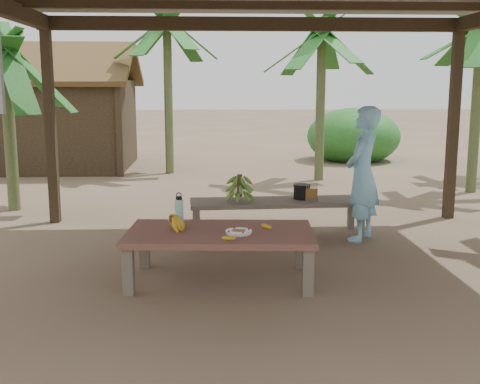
{
  "coord_description": "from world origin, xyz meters",
  "views": [
    {
      "loc": [
        -0.64,
        -6.03,
        1.9
      ],
      "look_at": [
        -0.32,
        0.09,
        0.8
      ],
      "focal_mm": 45.0,
      "sensor_mm": 36.0,
      "label": 1
    }
  ],
  "objects_px": {
    "plate": "(239,232)",
    "bench": "(277,205)",
    "cooking_pot": "(302,192)",
    "work_table": "(220,237)",
    "water_flask": "(179,211)",
    "woman": "(363,174)",
    "ripe_banana_bunch": "(171,222)"
  },
  "relations": [
    {
      "from": "plate",
      "to": "bench",
      "type": "bearing_deg",
      "value": 73.04
    },
    {
      "from": "bench",
      "to": "plate",
      "type": "relative_size",
      "value": 8.82
    },
    {
      "from": "work_table",
      "to": "water_flask",
      "type": "height_order",
      "value": "water_flask"
    },
    {
      "from": "water_flask",
      "to": "cooking_pot",
      "type": "height_order",
      "value": "water_flask"
    },
    {
      "from": "work_table",
      "to": "bench",
      "type": "distance_m",
      "value": 1.93
    },
    {
      "from": "work_table",
      "to": "water_flask",
      "type": "xyz_separation_m",
      "value": [
        -0.41,
        0.32,
        0.2
      ]
    },
    {
      "from": "ripe_banana_bunch",
      "to": "cooking_pot",
      "type": "bearing_deg",
      "value": 48.76
    },
    {
      "from": "plate",
      "to": "woman",
      "type": "relative_size",
      "value": 0.15
    },
    {
      "from": "bench",
      "to": "cooking_pot",
      "type": "relative_size",
      "value": 10.34
    },
    {
      "from": "work_table",
      "to": "woman",
      "type": "bearing_deg",
      "value": 44.08
    },
    {
      "from": "bench",
      "to": "water_flask",
      "type": "bearing_deg",
      "value": -131.12
    },
    {
      "from": "plate",
      "to": "ripe_banana_bunch",
      "type": "bearing_deg",
      "value": 163.22
    },
    {
      "from": "plate",
      "to": "cooking_pot",
      "type": "height_order",
      "value": "cooking_pot"
    },
    {
      "from": "water_flask",
      "to": "woman",
      "type": "relative_size",
      "value": 0.2
    },
    {
      "from": "bench",
      "to": "woman",
      "type": "bearing_deg",
      "value": -18.37
    },
    {
      "from": "cooking_pot",
      "to": "ripe_banana_bunch",
      "type": "bearing_deg",
      "value": -131.24
    },
    {
      "from": "bench",
      "to": "cooking_pot",
      "type": "xyz_separation_m",
      "value": [
        0.33,
        0.07,
        0.15
      ]
    },
    {
      "from": "water_flask",
      "to": "cooking_pot",
      "type": "relative_size",
      "value": 1.52
    },
    {
      "from": "cooking_pot",
      "to": "work_table",
      "type": "bearing_deg",
      "value": -120.35
    },
    {
      "from": "plate",
      "to": "water_flask",
      "type": "bearing_deg",
      "value": 142.43
    },
    {
      "from": "water_flask",
      "to": "work_table",
      "type": "bearing_deg",
      "value": -38.03
    },
    {
      "from": "ripe_banana_bunch",
      "to": "cooking_pot",
      "type": "height_order",
      "value": "ripe_banana_bunch"
    },
    {
      "from": "work_table",
      "to": "water_flask",
      "type": "relative_size",
      "value": 5.72
    },
    {
      "from": "bench",
      "to": "ripe_banana_bunch",
      "type": "bearing_deg",
      "value": -128.3
    },
    {
      "from": "plate",
      "to": "cooking_pot",
      "type": "relative_size",
      "value": 1.17
    },
    {
      "from": "work_table",
      "to": "cooking_pot",
      "type": "bearing_deg",
      "value": 63.57
    },
    {
      "from": "work_table",
      "to": "ripe_banana_bunch",
      "type": "relative_size",
      "value": 7.19
    },
    {
      "from": "bench",
      "to": "cooking_pot",
      "type": "bearing_deg",
      "value": 9.6
    },
    {
      "from": "ripe_banana_bunch",
      "to": "woman",
      "type": "distance_m",
      "value": 2.67
    },
    {
      "from": "work_table",
      "to": "water_flask",
      "type": "distance_m",
      "value": 0.56
    },
    {
      "from": "water_flask",
      "to": "cooking_pot",
      "type": "distance_m",
      "value": 2.14
    },
    {
      "from": "cooking_pot",
      "to": "plate",
      "type": "bearing_deg",
      "value": -114.65
    }
  ]
}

